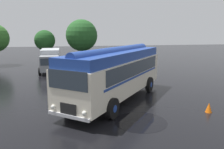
# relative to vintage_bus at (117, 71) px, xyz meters

# --- Properties ---
(ground_plane) EXTENTS (120.00, 120.00, 0.00)m
(ground_plane) POSITION_rel_vintage_bus_xyz_m (-0.80, 0.37, -1.89)
(ground_plane) COLOR black
(vintage_bus) EXTENTS (8.33, 9.31, 3.49)m
(vintage_bus) POSITION_rel_vintage_bus_xyz_m (0.00, 0.00, 0.00)
(vintage_bus) COLOR silver
(vintage_bus) RESTS_ON ground
(car_near_left) EXTENTS (2.18, 4.31, 1.66)m
(car_near_left) POSITION_rel_vintage_bus_xyz_m (-1.82, 11.06, -1.05)
(car_near_left) COLOR #4C5156
(car_near_left) RESTS_ON ground
(car_mid_left) EXTENTS (2.09, 4.27, 1.66)m
(car_mid_left) POSITION_rel_vintage_bus_xyz_m (0.82, 11.28, -1.05)
(car_mid_left) COLOR #4C5156
(car_mid_left) RESTS_ON ground
(box_van) EXTENTS (2.39, 5.80, 2.50)m
(box_van) POSITION_rel_vintage_bus_xyz_m (-4.91, 12.08, -0.53)
(box_van) COLOR #B2B7BC
(box_van) RESTS_ON ground
(tree_left_of_centre) EXTENTS (2.86, 2.86, 4.76)m
(tree_left_of_centre) POSITION_rel_vintage_bus_xyz_m (-6.07, 18.57, 1.43)
(tree_left_of_centre) COLOR #4C3823
(tree_left_of_centre) RESTS_ON ground
(tree_centre) EXTENTS (4.63, 4.63, 6.32)m
(tree_centre) POSITION_rel_vintage_bus_xyz_m (-0.71, 19.20, 2.17)
(tree_centre) COLOR #4C3823
(tree_centre) RESTS_ON ground
(traffic_cone) EXTENTS (0.36, 0.36, 0.55)m
(traffic_cone) POSITION_rel_vintage_bus_xyz_m (4.45, -3.44, -1.62)
(traffic_cone) COLOR orange
(traffic_cone) RESTS_ON ground
(puddle_patch) EXTENTS (2.64, 2.64, 0.01)m
(puddle_patch) POSITION_rel_vintage_bus_xyz_m (0.30, -3.89, -1.89)
(puddle_patch) COLOR black
(puddle_patch) RESTS_ON ground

